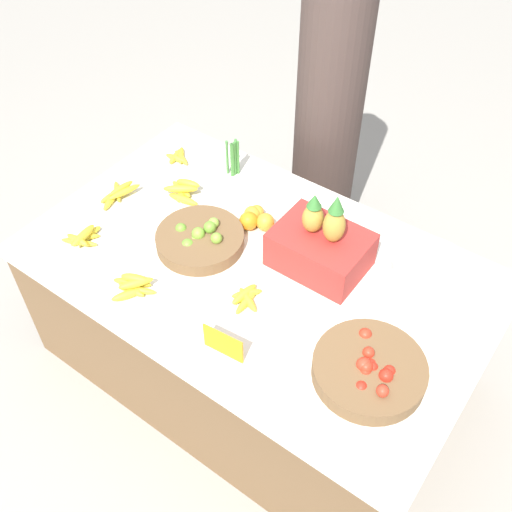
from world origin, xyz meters
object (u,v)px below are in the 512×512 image
(lime_bowl, at_px, (200,239))
(vendor_person, at_px, (328,121))
(metal_bowl, at_px, (429,270))
(price_sign, at_px, (223,344))
(produce_crate, at_px, (321,246))
(tomato_basket, at_px, (369,370))

(lime_bowl, height_order, vendor_person, vendor_person)
(metal_bowl, distance_m, price_sign, 0.87)
(price_sign, height_order, produce_crate, produce_crate)
(tomato_basket, height_order, price_sign, price_sign)
(tomato_basket, xyz_separation_m, price_sign, (-0.45, -0.22, 0.02))
(lime_bowl, bearing_deg, tomato_basket, -9.78)
(tomato_basket, xyz_separation_m, vendor_person, (-0.86, 1.14, 0.04))
(produce_crate, bearing_deg, lime_bowl, -156.85)
(lime_bowl, xyz_separation_m, produce_crate, (0.46, 0.20, 0.07))
(tomato_basket, relative_size, price_sign, 2.44)
(vendor_person, bearing_deg, price_sign, -73.32)
(metal_bowl, bearing_deg, vendor_person, 144.10)
(tomato_basket, distance_m, vendor_person, 1.43)
(metal_bowl, bearing_deg, tomato_basket, -86.76)
(metal_bowl, relative_size, price_sign, 1.85)
(price_sign, xyz_separation_m, vendor_person, (-0.41, 1.36, 0.02))
(tomato_basket, relative_size, metal_bowl, 1.32)
(produce_crate, bearing_deg, metal_bowl, 26.94)
(price_sign, bearing_deg, tomato_basket, 20.59)
(vendor_person, bearing_deg, tomato_basket, -52.94)
(tomato_basket, xyz_separation_m, metal_bowl, (-0.03, 0.54, 0.01))
(vendor_person, bearing_deg, metal_bowl, -35.90)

